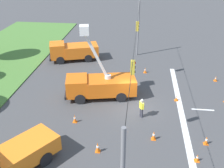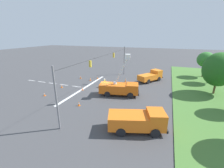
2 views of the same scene
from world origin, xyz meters
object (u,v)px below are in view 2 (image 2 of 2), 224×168
(traffic_cone_mid_left, at_px, (79,104))
(tree_far_west, at_px, (206,60))
(traffic_cone_mid_right, at_px, (44,94))
(utility_truck_support_near, at_px, (151,76))
(road_worker, at_px, (105,82))
(traffic_cone_lane_edge_b, at_px, (125,80))
(traffic_cone_far_left, at_px, (106,81))
(traffic_cone_near_bucket, at_px, (62,86))
(tree_centre, at_px, (219,70))
(traffic_cone_far_right, at_px, (98,78))
(tree_west, at_px, (212,66))
(traffic_cone_foreground_left, at_px, (133,86))
(utility_truck_support_far, at_px, (138,120))
(utility_truck_bucket_lift, at_px, (119,88))
(traffic_cone_lane_edge_a, at_px, (81,77))
(traffic_cone_foreground_right, at_px, (90,79))
(traffic_cone_centre_line, at_px, (82,89))

(traffic_cone_mid_left, bearing_deg, tree_far_west, 140.49)
(traffic_cone_mid_left, height_order, traffic_cone_mid_right, traffic_cone_mid_left)
(utility_truck_support_near, height_order, road_worker, utility_truck_support_near)
(utility_truck_support_near, distance_m, traffic_cone_lane_edge_b, 5.92)
(traffic_cone_far_left, bearing_deg, traffic_cone_near_bucket, -48.05)
(tree_centre, xyz_separation_m, traffic_cone_far_right, (-1.53, -23.57, -4.16))
(traffic_cone_near_bucket, bearing_deg, traffic_cone_mid_left, 52.92)
(tree_centre, relative_size, traffic_cone_far_left, 9.52)
(tree_west, xyz_separation_m, traffic_cone_foreground_left, (8.58, -14.76, -3.44))
(tree_far_west, relative_size, utility_truck_support_far, 0.93)
(utility_truck_support_near, relative_size, traffic_cone_mid_right, 10.64)
(tree_far_west, distance_m, utility_truck_bucket_lift, 24.57)
(traffic_cone_near_bucket, bearing_deg, traffic_cone_lane_edge_a, 179.26)
(tree_west, height_order, traffic_cone_far_right, tree_west)
(utility_truck_support_near, height_order, traffic_cone_foreground_left, utility_truck_support_near)
(traffic_cone_foreground_right, distance_m, traffic_cone_mid_left, 12.94)
(utility_truck_support_far, relative_size, traffic_cone_mid_right, 11.18)
(utility_truck_support_far, distance_m, traffic_cone_mid_left, 9.80)
(traffic_cone_far_left, distance_m, traffic_cone_far_right, 3.52)
(tree_far_west, xyz_separation_m, traffic_cone_centre_line, (18.62, -23.28, -4.05))
(road_worker, bearing_deg, traffic_cone_near_bucket, -67.30)
(tree_far_west, bearing_deg, utility_truck_bucket_lift, -40.70)
(road_worker, height_order, traffic_cone_centre_line, road_worker)
(tree_centre, height_order, traffic_cone_lane_edge_a, tree_centre)
(road_worker, bearing_deg, utility_truck_bucket_lift, 53.59)
(tree_centre, bearing_deg, utility_truck_support_near, -109.50)
(traffic_cone_lane_edge_b, distance_m, traffic_cone_centre_line, 10.11)
(traffic_cone_mid_right, bearing_deg, utility_truck_support_far, 76.16)
(traffic_cone_foreground_right, bearing_deg, utility_truck_support_near, 108.54)
(utility_truck_bucket_lift, xyz_separation_m, traffic_cone_near_bucket, (0.33, -11.99, -1.07))
(utility_truck_bucket_lift, distance_m, traffic_cone_near_bucket, 12.04)
(traffic_cone_centre_line, bearing_deg, utility_truck_bucket_lift, 90.95)
(tree_far_west, distance_m, traffic_cone_centre_line, 30.08)
(traffic_cone_foreground_right, bearing_deg, tree_west, 105.54)
(tree_centre, height_order, traffic_cone_lane_edge_b, tree_centre)
(tree_far_west, xyz_separation_m, traffic_cone_near_bucket, (18.82, -27.90, -4.01))
(utility_truck_bucket_lift, height_order, utility_truck_support_near, utility_truck_bucket_lift)
(tree_far_west, height_order, tree_centre, tree_centre)
(traffic_cone_foreground_right, relative_size, traffic_cone_near_bucket, 1.07)
(traffic_cone_mid_right, distance_m, traffic_cone_lane_edge_b, 16.73)
(tree_west, distance_m, traffic_cone_foreground_left, 17.41)
(traffic_cone_far_right, xyz_separation_m, traffic_cone_centre_line, (8.02, 0.58, -0.00))
(tree_west, relative_size, traffic_cone_mid_right, 9.43)
(tree_west, xyz_separation_m, traffic_cone_far_left, (7.09, -21.26, -3.41))
(tree_west, height_order, traffic_cone_mid_right, tree_west)
(traffic_cone_near_bucket, distance_m, traffic_cone_lane_edge_a, 6.95)
(utility_truck_support_far, bearing_deg, traffic_cone_foreground_left, -165.47)
(utility_truck_bucket_lift, distance_m, traffic_cone_lane_edge_b, 7.89)
(traffic_cone_lane_edge_a, bearing_deg, tree_centre, 89.46)
(road_worker, distance_m, traffic_cone_mid_right, 11.22)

